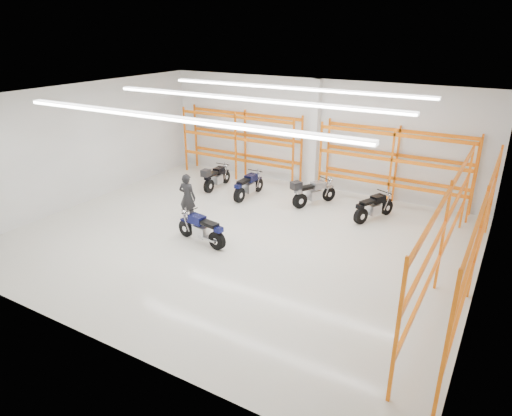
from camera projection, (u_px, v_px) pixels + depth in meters
The scene contains 12 objects.
ground at pixel (240, 238), 14.89m from camera, with size 14.00×14.00×0.00m, color beige.
room_shell at pixel (239, 139), 13.69m from camera, with size 14.02×12.02×4.51m.
motorcycle_main at pixel (203, 230), 14.34m from camera, with size 2.01×0.74×0.99m.
motorcycle_back_a at pixel (215, 178), 19.16m from camera, with size 0.64×2.01×1.03m.
motorcycle_back_b at pixel (248, 186), 18.21m from camera, with size 0.67×2.03×1.00m.
motorcycle_back_c at pixel (311, 193), 17.39m from camera, with size 1.17×1.95×1.08m.
motorcycle_back_d at pixel (373, 208), 16.12m from camera, with size 0.97×1.84×0.96m.
standing_man at pixel (187, 197), 15.93m from camera, with size 0.63×0.41×1.72m, color black.
structural_column at pixel (315, 135), 18.72m from camera, with size 0.32×0.32×4.50m, color white.
pallet_racking_back_left at pixel (240, 138), 20.21m from camera, with size 5.67×0.87×3.00m.
pallet_racking_back_right at pixel (394, 160), 17.02m from camera, with size 5.67×0.87×3.00m.
pallet_racking_side at pixel (462, 229), 11.18m from camera, with size 0.87×9.07×3.00m.
Camera 1 is at (7.26, -11.35, 6.45)m, focal length 32.00 mm.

